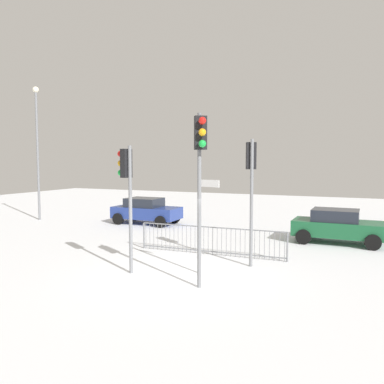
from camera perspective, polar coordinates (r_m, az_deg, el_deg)
ground_plane at (r=12.38m, az=-2.11°, el=-12.04°), size 60.00×60.00×0.00m
traffic_light_mid_right at (r=12.27m, az=-9.62°, el=1.76°), size 0.56×0.36×4.02m
traffic_light_foreground_left at (r=10.46m, az=1.23°, el=4.61°), size 0.43×0.50×4.84m
traffic_light_foreground_right at (r=13.08m, az=8.71°, el=2.73°), size 0.40×0.53×4.27m
direction_sign_post at (r=12.05m, az=1.34°, el=-3.74°), size 0.77×0.26×3.21m
pedestrian_guard_railing at (r=14.75m, az=2.74°, el=-7.13°), size 5.79×0.27×1.07m
car_green_trailing at (r=17.88m, az=20.76°, el=-4.67°), size 3.83×1.97×1.47m
car_blue_near at (r=22.07m, az=-6.81°, el=-2.71°), size 3.82×1.96×1.47m
street_lamp at (r=25.07m, az=-21.90°, el=7.04°), size 0.36×0.36×7.97m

